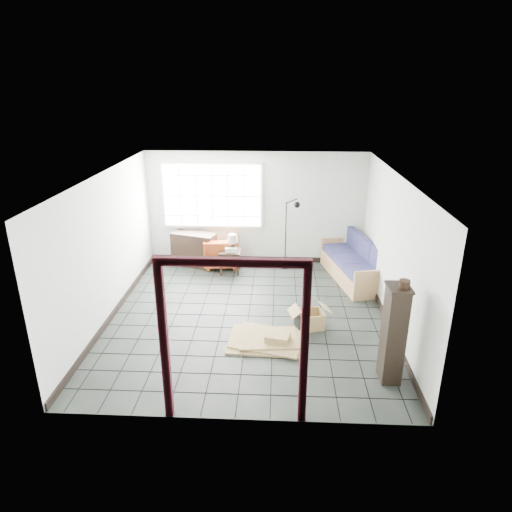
# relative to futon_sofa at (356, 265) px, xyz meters

# --- Properties ---
(ground) EXTENTS (5.50, 5.50, 0.00)m
(ground) POSITION_rel_futon_sofa_xyz_m (-2.21, -1.79, -0.33)
(ground) COLOR black
(ground) RESTS_ON ground
(room_shell) EXTENTS (5.02, 5.52, 2.61)m
(room_shell) POSITION_rel_futon_sofa_xyz_m (-2.21, -1.76, 1.35)
(room_shell) COLOR #B3B7B0
(room_shell) RESTS_ON ground
(window_panel) EXTENTS (2.32, 0.08, 1.52)m
(window_panel) POSITION_rel_futon_sofa_xyz_m (-3.21, 0.91, 1.27)
(window_panel) COLOR silver
(window_panel) RESTS_ON ground
(doorway_trim) EXTENTS (1.80, 0.08, 2.20)m
(doorway_trim) POSITION_rel_futon_sofa_xyz_m (-2.21, -4.49, 1.05)
(doorway_trim) COLOR #370C14
(doorway_trim) RESTS_ON ground
(futon_sofa) EXTENTS (1.23, 2.19, 0.91)m
(futon_sofa) POSITION_rel_futon_sofa_xyz_m (0.00, 0.00, 0.00)
(futon_sofa) COLOR #A07748
(futon_sofa) RESTS_ON ground
(armchair) EXTENTS (0.85, 0.80, 0.79)m
(armchair) POSITION_rel_futon_sofa_xyz_m (-3.01, 0.61, 0.06)
(armchair) COLOR #983C16
(armchair) RESTS_ON ground
(side_table) EXTENTS (0.47, 0.47, 0.51)m
(side_table) POSITION_rel_futon_sofa_xyz_m (-2.76, 0.26, 0.09)
(side_table) COLOR black
(side_table) RESTS_ON ground
(table_lamp) EXTENTS (0.28, 0.28, 0.38)m
(table_lamp) POSITION_rel_futon_sofa_xyz_m (-2.70, 0.28, 0.45)
(table_lamp) COLOR black
(table_lamp) RESTS_ON side_table
(projector) EXTENTS (0.29, 0.23, 0.10)m
(projector) POSITION_rel_futon_sofa_xyz_m (-2.73, 0.21, 0.23)
(projector) COLOR silver
(projector) RESTS_ON side_table
(floor_lamp) EXTENTS (0.44, 0.32, 1.66)m
(floor_lamp) POSITION_rel_futon_sofa_xyz_m (-1.41, 0.56, 0.55)
(floor_lamp) COLOR black
(floor_lamp) RESTS_ON ground
(console_shelf) EXTENTS (1.09, 0.68, 0.79)m
(console_shelf) POSITION_rel_futon_sofa_xyz_m (-3.63, 0.61, 0.06)
(console_shelf) COLOR black
(console_shelf) RESTS_ON ground
(tall_shelf) EXTENTS (0.32, 0.41, 1.48)m
(tall_shelf) POSITION_rel_futon_sofa_xyz_m (-0.06, -3.57, 0.42)
(tall_shelf) COLOR black
(tall_shelf) RESTS_ON ground
(pot) EXTENTS (0.19, 0.19, 0.11)m
(pot) POSITION_rel_futon_sofa_xyz_m (-0.01, -3.62, 1.20)
(pot) COLOR black
(pot) RESTS_ON tall_shelf
(open_box) EXTENTS (0.80, 0.53, 0.42)m
(open_box) POSITION_rel_futon_sofa_xyz_m (-1.12, -2.15, -0.18)
(open_box) COLOR brown
(open_box) RESTS_ON ground
(cardboard_pile) EXTENTS (1.36, 1.11, 0.19)m
(cardboard_pile) POSITION_rel_futon_sofa_xyz_m (-1.81, -2.67, -0.28)
(cardboard_pile) COLOR brown
(cardboard_pile) RESTS_ON ground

